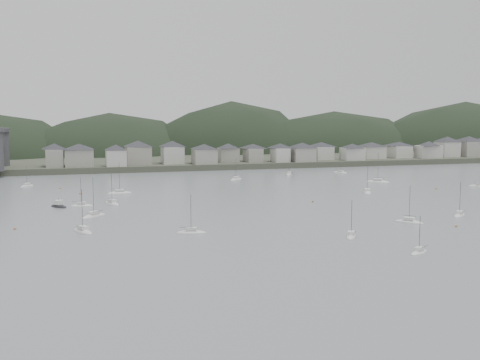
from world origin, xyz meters
name	(u,v)px	position (x,y,z in m)	size (l,w,h in m)	color
ground	(328,240)	(0.00, 0.00, 0.00)	(900.00, 900.00, 0.00)	slate
far_shore_land	(155,152)	(0.00, 295.00, 1.50)	(900.00, 250.00, 3.00)	#383D2D
forested_ridge	(167,174)	(4.83, 269.40, -11.28)	(851.55, 103.94, 102.57)	black
waterfront_town	(274,151)	(50.59, 183.34, 8.66)	(451.48, 28.46, 12.92)	gray
sailboat_lead	(191,233)	(-29.27, 17.00, 0.18)	(7.93, 4.06, 10.38)	silver
moored_fleet	(215,202)	(-11.79, 63.59, 0.18)	(262.60, 175.54, 13.79)	silver
motor_launch_far	(59,206)	(-61.52, 68.75, 0.30)	(6.40, 7.53, 3.77)	black
mooring_buoys	(225,202)	(-8.21, 64.20, 0.15)	(151.87, 110.65, 0.70)	#AD6E39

